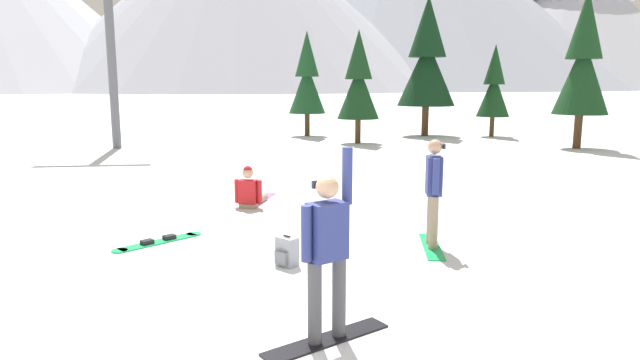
% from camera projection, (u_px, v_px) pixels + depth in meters
% --- Properties ---
extents(ground_plane, '(800.00, 800.00, 0.00)m').
position_uv_depth(ground_plane, '(228.00, 334.00, 6.09)').
color(ground_plane, silver).
extents(snowboarder_foreground, '(1.47, 0.98, 2.07)m').
position_uv_depth(snowboarder_foreground, '(327.00, 252.00, 5.77)').
color(snowboarder_foreground, black).
rests_on(snowboarder_foreground, ground_plane).
extents(snowboarder_midground, '(0.59, 1.55, 1.82)m').
position_uv_depth(snowboarder_midground, '(433.00, 191.00, 9.16)').
color(snowboarder_midground, '#19B259').
rests_on(snowboarder_midground, ground_plane).
extents(snowboarder_background, '(0.97, 1.78, 0.94)m').
position_uv_depth(snowboarder_background, '(251.00, 192.00, 12.38)').
color(snowboarder_background, gray).
rests_on(snowboarder_background, ground_plane).
extents(loose_snowboard_near_left, '(1.47, 1.25, 0.09)m').
position_uv_depth(loose_snowboard_near_left, '(158.00, 241.00, 9.58)').
color(loose_snowboard_near_left, '#19B259').
rests_on(loose_snowboard_near_left, ground_plane).
extents(backpack_grey, '(0.38, 0.38, 0.47)m').
position_uv_depth(backpack_grey, '(287.00, 252.00, 8.34)').
color(backpack_grey, gray).
rests_on(backpack_grey, ground_plane).
extents(pine_tree_short, '(1.65, 1.65, 4.66)m').
position_uv_depth(pine_tree_short, '(494.00, 87.00, 28.15)').
color(pine_tree_short, '#472D19').
rests_on(pine_tree_short, ground_plane).
extents(pine_tree_slender, '(1.90, 1.90, 5.35)m').
position_uv_depth(pine_tree_slender, '(307.00, 79.00, 28.36)').
color(pine_tree_slender, '#472D19').
rests_on(pine_tree_slender, ground_plane).
extents(pine_tree_young, '(2.21, 2.21, 6.50)m').
position_uv_depth(pine_tree_young, '(583.00, 63.00, 22.80)').
color(pine_tree_young, '#472D19').
rests_on(pine_tree_young, ground_plane).
extents(pine_tree_broad, '(2.95, 2.95, 7.08)m').
position_uv_depth(pine_tree_broad, '(427.00, 60.00, 28.31)').
color(pine_tree_broad, '#472D19').
rests_on(pine_tree_broad, ground_plane).
extents(pine_tree_twin, '(1.90, 1.90, 5.08)m').
position_uv_depth(pine_tree_twin, '(358.00, 82.00, 24.93)').
color(pine_tree_twin, '#472D19').
rests_on(pine_tree_twin, ground_plane).
extents(ski_lift_tower, '(3.81, 0.36, 9.17)m').
position_uv_depth(ski_lift_tower, '(109.00, 17.00, 22.56)').
color(ski_lift_tower, '#595B60').
rests_on(ski_lift_tower, ground_plane).
extents(peak_west_ridge, '(114.32, 114.32, 61.92)m').
position_uv_depth(peak_west_ridge, '(568.00, 14.00, 242.74)').
color(peak_west_ridge, '#B2B7C6').
rests_on(peak_west_ridge, ground_plane).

